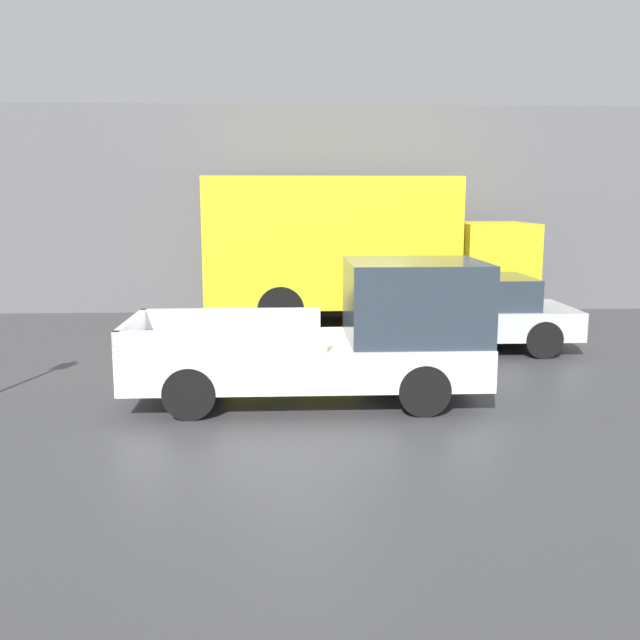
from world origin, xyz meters
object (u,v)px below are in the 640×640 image
Objects in this scene: car at (466,312)px; newspaper_box at (364,292)px; delivery_truck at (356,246)px; pickup_truck at (345,336)px.

newspaper_box is (-1.57, 4.80, -0.22)m from car.
delivery_truck is 7.05× the size of newspaper_box.
pickup_truck is at bearing -98.18° from newspaper_box.
delivery_truck is at bearing 83.02° from pickup_truck.
pickup_truck reaches higher than newspaper_box.
delivery_truck is at bearing 122.83° from car.
pickup_truck is 8.41m from newspaper_box.
pickup_truck is 0.69× the size of delivery_truck.
pickup_truck reaches higher than car.
car is at bearing -57.17° from delivery_truck.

